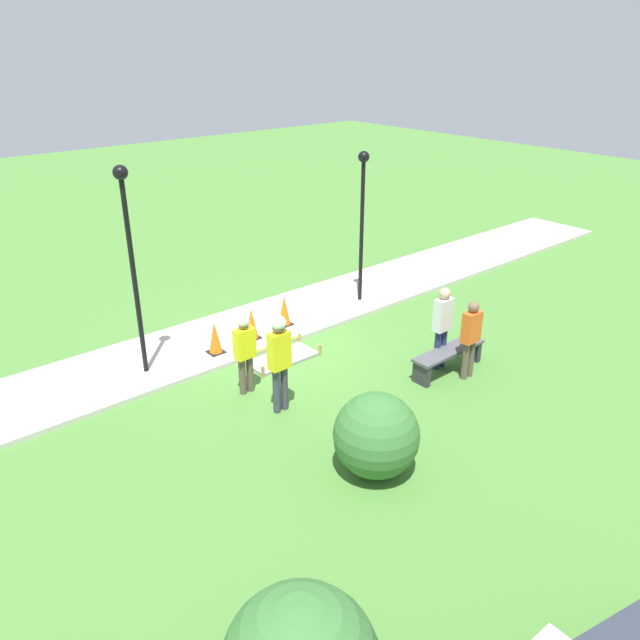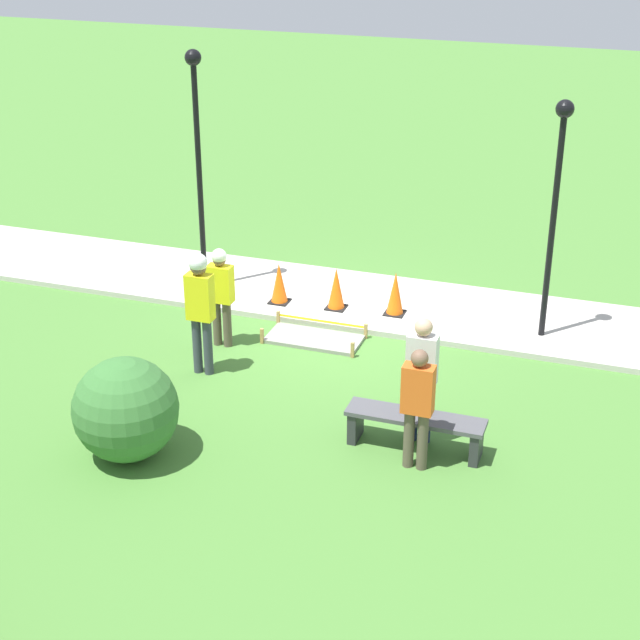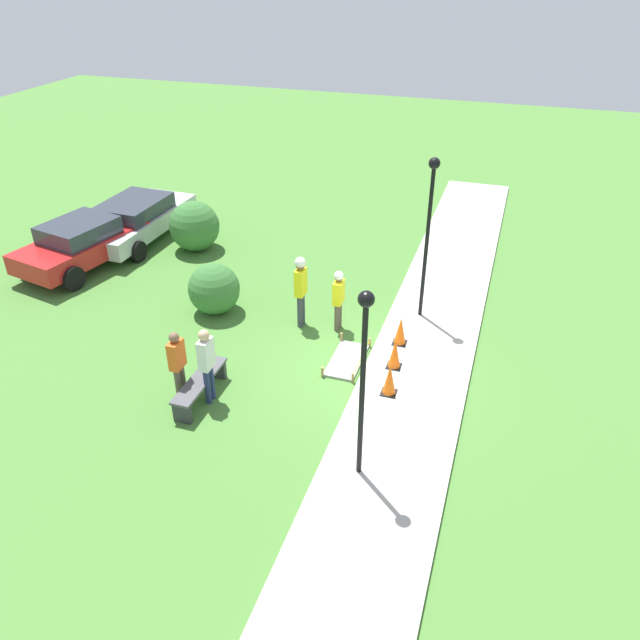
{
  "view_description": "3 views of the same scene",
  "coord_description": "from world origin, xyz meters",
  "px_view_note": "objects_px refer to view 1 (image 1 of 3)",
  "views": [
    {
      "loc": [
        7.39,
        10.22,
        6.43
      ],
      "look_at": [
        -0.22,
        1.21,
        1.07
      ],
      "focal_mm": 35.0,
      "sensor_mm": 36.0,
      "label": 1
    },
    {
      "loc": [
        -4.56,
        14.07,
        7.08
      ],
      "look_at": [
        -0.33,
        1.89,
        1.08
      ],
      "focal_mm": 55.0,
      "sensor_mm": 36.0,
      "label": 2
    },
    {
      "loc": [
        -11.6,
        -2.72,
        8.62
      ],
      "look_at": [
        0.69,
        1.31,
        0.75
      ],
      "focal_mm": 35.0,
      "sensor_mm": 36.0,
      "label": 3
    }
  ],
  "objects_px": {
    "worker_supervisor": "(279,354)",
    "worker_assistant": "(245,348)",
    "traffic_cone_sidewalk_edge": "(215,338)",
    "traffic_cone_far_patch": "(252,323)",
    "park_bench": "(448,356)",
    "traffic_cone_near_patch": "(284,310)",
    "lamppost_near": "(130,244)",
    "bystander_in_orange_shirt": "(471,335)",
    "lamppost_far": "(362,205)",
    "bystander_in_gray_shirt": "(442,323)"
  },
  "relations": [
    {
      "from": "traffic_cone_far_patch",
      "to": "bystander_in_gray_shirt",
      "type": "bearing_deg",
      "value": 123.37
    },
    {
      "from": "traffic_cone_far_patch",
      "to": "worker_assistant",
      "type": "distance_m",
      "value": 2.29
    },
    {
      "from": "traffic_cone_near_patch",
      "to": "bystander_in_orange_shirt",
      "type": "bearing_deg",
      "value": 108.42
    },
    {
      "from": "worker_assistant",
      "to": "traffic_cone_far_patch",
      "type": "bearing_deg",
      "value": -127.27
    },
    {
      "from": "traffic_cone_near_patch",
      "to": "bystander_in_gray_shirt",
      "type": "bearing_deg",
      "value": 109.88
    },
    {
      "from": "traffic_cone_near_patch",
      "to": "lamppost_far",
      "type": "bearing_deg",
      "value": 179.72
    },
    {
      "from": "park_bench",
      "to": "bystander_in_orange_shirt",
      "type": "relative_size",
      "value": 1.09
    },
    {
      "from": "traffic_cone_sidewalk_edge",
      "to": "worker_supervisor",
      "type": "relative_size",
      "value": 0.38
    },
    {
      "from": "traffic_cone_far_patch",
      "to": "park_bench",
      "type": "distance_m",
      "value": 4.47
    },
    {
      "from": "traffic_cone_sidewalk_edge",
      "to": "worker_assistant",
      "type": "height_order",
      "value": "worker_assistant"
    },
    {
      "from": "park_bench",
      "to": "worker_supervisor",
      "type": "xyz_separation_m",
      "value": [
        3.59,
        -1.06,
        0.83
      ]
    },
    {
      "from": "worker_assistant",
      "to": "worker_supervisor",
      "type": "bearing_deg",
      "value": 96.77
    },
    {
      "from": "traffic_cone_sidewalk_edge",
      "to": "park_bench",
      "type": "xyz_separation_m",
      "value": [
        -3.37,
        3.72,
        -0.1
      ]
    },
    {
      "from": "worker_assistant",
      "to": "lamppost_far",
      "type": "distance_m",
      "value": 5.46
    },
    {
      "from": "bystander_in_orange_shirt",
      "to": "lamppost_near",
      "type": "bearing_deg",
      "value": -40.93
    },
    {
      "from": "traffic_cone_near_patch",
      "to": "worker_assistant",
      "type": "xyz_separation_m",
      "value": [
        2.37,
        1.88,
        0.5
      ]
    },
    {
      "from": "park_bench",
      "to": "lamppost_near",
      "type": "relative_size",
      "value": 0.44
    },
    {
      "from": "traffic_cone_near_patch",
      "to": "worker_supervisor",
      "type": "xyz_separation_m",
      "value": [
        2.26,
        2.85,
        0.72
      ]
    },
    {
      "from": "traffic_cone_sidewalk_edge",
      "to": "worker_assistant",
      "type": "bearing_deg",
      "value": 79.03
    },
    {
      "from": "traffic_cone_far_patch",
      "to": "bystander_in_orange_shirt",
      "type": "distance_m",
      "value": 4.9
    },
    {
      "from": "worker_supervisor",
      "to": "worker_assistant",
      "type": "bearing_deg",
      "value": -83.23
    },
    {
      "from": "park_bench",
      "to": "worker_supervisor",
      "type": "relative_size",
      "value": 0.95
    },
    {
      "from": "traffic_cone_near_patch",
      "to": "park_bench",
      "type": "bearing_deg",
      "value": 108.82
    },
    {
      "from": "park_bench",
      "to": "lamppost_near",
      "type": "xyz_separation_m",
      "value": [
        4.92,
        -3.94,
        2.48
      ]
    },
    {
      "from": "traffic_cone_sidewalk_edge",
      "to": "worker_supervisor",
      "type": "height_order",
      "value": "worker_supervisor"
    },
    {
      "from": "traffic_cone_far_patch",
      "to": "worker_supervisor",
      "type": "xyz_separation_m",
      "value": [
        1.23,
        2.74,
        0.73
      ]
    },
    {
      "from": "lamppost_near",
      "to": "lamppost_far",
      "type": "relative_size",
      "value": 1.1
    },
    {
      "from": "park_bench",
      "to": "bystander_in_orange_shirt",
      "type": "height_order",
      "value": "bystander_in_orange_shirt"
    },
    {
      "from": "lamppost_far",
      "to": "traffic_cone_sidewalk_edge",
      "type": "bearing_deg",
      "value": 2.23
    },
    {
      "from": "traffic_cone_sidewalk_edge",
      "to": "bystander_in_orange_shirt",
      "type": "xyz_separation_m",
      "value": [
        -3.48,
        4.13,
        0.49
      ]
    },
    {
      "from": "lamppost_near",
      "to": "traffic_cone_near_patch",
      "type": "bearing_deg",
      "value": 179.38
    },
    {
      "from": "traffic_cone_far_patch",
      "to": "bystander_in_orange_shirt",
      "type": "bearing_deg",
      "value": 120.28
    },
    {
      "from": "traffic_cone_far_patch",
      "to": "bystander_in_gray_shirt",
      "type": "distance_m",
      "value": 4.31
    },
    {
      "from": "traffic_cone_sidewalk_edge",
      "to": "lamppost_far",
      "type": "xyz_separation_m",
      "value": [
        -4.53,
        -0.18,
        2.16
      ]
    },
    {
      "from": "worker_assistant",
      "to": "lamppost_near",
      "type": "xyz_separation_m",
      "value": [
        1.22,
        -1.92,
        1.87
      ]
    },
    {
      "from": "traffic_cone_near_patch",
      "to": "worker_assistant",
      "type": "height_order",
      "value": "worker_assistant"
    },
    {
      "from": "park_bench",
      "to": "worker_assistant",
      "type": "height_order",
      "value": "worker_assistant"
    },
    {
      "from": "traffic_cone_sidewalk_edge",
      "to": "park_bench",
      "type": "distance_m",
      "value": 5.02
    },
    {
      "from": "lamppost_near",
      "to": "lamppost_far",
      "type": "bearing_deg",
      "value": 179.52
    },
    {
      "from": "park_bench",
      "to": "traffic_cone_near_patch",
      "type": "bearing_deg",
      "value": -71.18
    },
    {
      "from": "traffic_cone_near_patch",
      "to": "bystander_in_gray_shirt",
      "type": "relative_size",
      "value": 0.42
    },
    {
      "from": "traffic_cone_far_patch",
      "to": "worker_supervisor",
      "type": "bearing_deg",
      "value": 65.76
    },
    {
      "from": "traffic_cone_near_patch",
      "to": "lamppost_near",
      "type": "distance_m",
      "value": 4.3
    },
    {
      "from": "traffic_cone_far_patch",
      "to": "lamppost_near",
      "type": "bearing_deg",
      "value": -3.25
    },
    {
      "from": "traffic_cone_sidewalk_edge",
      "to": "bystander_in_orange_shirt",
      "type": "relative_size",
      "value": 0.43
    },
    {
      "from": "traffic_cone_near_patch",
      "to": "park_bench",
      "type": "relative_size",
      "value": 0.41
    },
    {
      "from": "worker_assistant",
      "to": "bystander_in_gray_shirt",
      "type": "bearing_deg",
      "value": 154.13
    },
    {
      "from": "lamppost_far",
      "to": "lamppost_near",
      "type": "bearing_deg",
      "value": -0.48
    },
    {
      "from": "lamppost_far",
      "to": "worker_supervisor",
      "type": "bearing_deg",
      "value": 30.89
    },
    {
      "from": "traffic_cone_far_patch",
      "to": "lamppost_near",
      "type": "relative_size",
      "value": 0.18
    }
  ]
}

